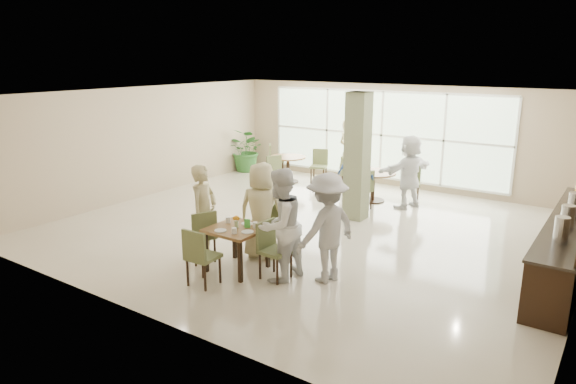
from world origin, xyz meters
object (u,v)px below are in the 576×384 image
Objects in this scene: adult_b at (409,172)px; adult_standing at (348,153)px; main_table at (237,233)px; buffet_counter at (569,241)px; teen_right at (280,225)px; teen_left at (204,212)px; round_table_right at (373,179)px; potted_plant at (247,150)px; round_table_left at (288,163)px; teen_standing at (327,228)px; teen_far at (262,211)px; adult_a at (355,176)px.

adult_standing reaches higher than adult_b.
buffet_counter is at bearing 33.09° from main_table.
teen_right is 6.46m from adult_standing.
teen_left is 6.17m from adult_standing.
buffet_counter is at bearing -25.60° from round_table_right.
potted_plant is 5.78m from adult_b.
round_table_left is at bearing -75.34° from adult_b.
main_table is 5.54m from buffet_counter.
buffet_counter reaches higher than teen_standing.
teen_left is 1.02m from teen_far.
adult_a is at bearing -97.69° from round_table_right.
adult_a is at bearing -142.49° from teen_standing.
potted_plant reaches higher than round_table_left.
round_table_left is at bearing 170.67° from round_table_right.
main_table is 0.19× the size of buffet_counter.
teen_far is (-4.64, -2.33, 0.32)m from buffet_counter.
teen_standing is 1.02× the size of adult_b.
buffet_counter is 2.55× the size of teen_right.
round_table_right is at bearing -146.87° from teen_standing.
teen_far is 0.98× the size of teen_standing.
round_table_right is at bearing 89.43° from main_table.
adult_standing is (-1.20, 6.24, 0.29)m from main_table.
adult_a is 0.90× the size of adult_b.
teen_right is at bearing -47.66° from potted_plant.
main_table is 5.28m from adult_b.
teen_standing is (4.30, -5.22, 0.33)m from round_table_left.
teen_standing reaches higher than round_table_right.
teen_far is at bearing -153.34° from buffet_counter.
adult_standing is at bearing 140.92° from round_table_right.
buffet_counter is at bearing -18.55° from potted_plant.
teen_standing reaches higher than adult_a.
round_table_right is 0.64× the size of adult_b.
adult_a reaches higher than potted_plant.
round_table_right is 0.64× the size of teen_far.
round_table_right is 0.60× the size of adult_standing.
round_table_left is 0.58× the size of teen_standing.
adult_standing is (-1.20, 5.54, 0.06)m from teen_far.
teen_far is at bearing 123.75° from adult_standing.
teen_right is at bearing 127.20° from teen_far.
adult_b is 0.94× the size of adult_standing.
teen_standing is at bearing 136.31° from adult_standing.
teen_far is at bearing -62.05° from teen_left.
main_table is 0.87m from teen_right.
buffet_counter is 6.67m from adult_standing.
adult_standing reaches higher than teen_standing.
teen_left is at bearing -70.11° from round_table_left.
teen_right is (0.82, 0.10, 0.27)m from main_table.
buffet_counter is 2.51× the size of adult_standing.
adult_standing is at bearing 151.18° from buffet_counter.
teen_far reaches higher than potted_plant.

